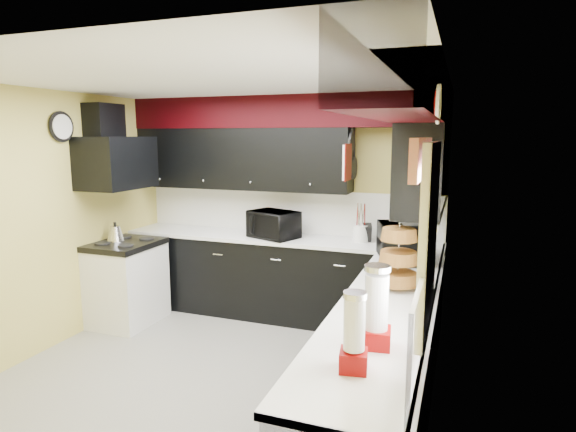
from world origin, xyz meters
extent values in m
plane|color=gray|center=(0.00, 0.00, 0.00)|extent=(3.60, 3.60, 0.00)
cube|color=#E0C666|center=(0.00, 1.80, 1.25)|extent=(3.60, 0.06, 2.50)
cube|color=#E0C666|center=(1.80, 0.00, 1.25)|extent=(0.06, 3.60, 2.50)
cube|color=#E0C666|center=(-1.80, 0.00, 1.25)|extent=(0.06, 3.60, 2.50)
cube|color=white|center=(0.00, 0.00, 2.50)|extent=(3.60, 3.60, 0.06)
cube|color=black|center=(0.00, 1.50, 0.45)|extent=(3.60, 0.60, 0.90)
cube|color=black|center=(1.50, -0.30, 0.45)|extent=(0.60, 3.00, 0.90)
cube|color=white|center=(0.00, 1.50, 0.92)|extent=(3.62, 0.64, 0.04)
cube|color=white|center=(1.50, -0.30, 0.92)|extent=(0.64, 3.02, 0.04)
cube|color=white|center=(0.00, 1.79, 1.19)|extent=(3.60, 0.02, 0.50)
cube|color=white|center=(1.79, 0.00, 1.19)|extent=(0.02, 3.60, 0.50)
cube|color=black|center=(-0.50, 1.62, 1.80)|extent=(2.60, 0.35, 0.70)
cube|color=black|center=(1.62, 0.90, 1.80)|extent=(0.35, 1.80, 0.70)
cube|color=black|center=(0.00, 1.62, 2.33)|extent=(3.60, 0.36, 0.35)
cube|color=black|center=(1.62, -0.18, 2.33)|extent=(0.36, 3.24, 0.35)
cube|color=white|center=(-1.50, 0.75, 0.43)|extent=(0.60, 0.75, 0.86)
cube|color=black|center=(-1.50, 0.75, 0.89)|extent=(0.62, 0.77, 0.06)
cube|color=black|center=(-1.55, 0.75, 1.78)|extent=(0.50, 0.78, 0.55)
cube|color=black|center=(-1.68, 0.75, 2.20)|extent=(0.24, 0.40, 0.40)
cube|color=red|center=(1.73, -0.90, 1.95)|extent=(0.04, 0.88, 0.20)
cube|color=white|center=(0.83, 1.30, 1.80)|extent=(0.03, 0.26, 0.35)
imported|color=black|center=(-0.02, 1.42, 1.09)|extent=(0.64, 0.59, 0.30)
imported|color=black|center=(1.46, 0.91, 1.10)|extent=(0.57, 0.69, 0.33)
cylinder|color=white|center=(0.94, 1.55, 1.03)|extent=(0.20, 0.20, 0.18)
cube|color=black|center=(1.00, 1.57, 1.03)|extent=(0.11, 0.14, 0.19)
camera|label=1|loc=(1.93, -3.47, 2.06)|focal=30.00mm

